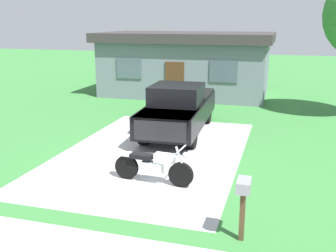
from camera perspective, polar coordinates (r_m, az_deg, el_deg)
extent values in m
plane|color=#397D3B|center=(13.04, -2.19, -3.78)|extent=(80.00, 80.00, 0.00)
cube|color=#B8B8B8|center=(13.04, -2.20, -3.77)|extent=(5.66, 8.98, 0.01)
cube|color=beige|center=(8.09, -16.36, -16.80)|extent=(36.00, 1.80, 0.01)
cylinder|color=black|center=(10.32, 1.85, -6.98)|extent=(0.67, 0.17, 0.66)
cylinder|color=black|center=(10.89, -5.92, -5.86)|extent=(0.67, 0.17, 0.66)
cube|color=silver|center=(10.56, -2.27, -5.94)|extent=(0.58, 0.30, 0.32)
cube|color=silver|center=(10.33, -0.50, -4.64)|extent=(0.54, 0.30, 0.24)
cube|color=black|center=(10.57, -3.79, -4.31)|extent=(0.62, 0.33, 0.12)
cube|color=silver|center=(10.76, -5.97, -4.02)|extent=(0.49, 0.24, 0.08)
cylinder|color=silver|center=(10.19, 1.87, -5.05)|extent=(0.33, 0.09, 0.77)
cylinder|color=silver|center=(10.08, 1.89, -3.34)|extent=(0.10, 0.70, 0.04)
sphere|color=silver|center=(10.09, 2.52, -4.17)|extent=(0.16, 0.16, 0.16)
cylinder|color=black|center=(13.37, 3.35, -1.43)|extent=(0.34, 0.85, 0.84)
cylinder|color=black|center=(13.74, -3.38, -0.97)|extent=(0.34, 0.85, 0.84)
cylinder|color=black|center=(16.71, 5.57, 1.85)|extent=(0.34, 0.85, 0.84)
cylinder|color=black|center=(17.01, 0.09, 2.16)|extent=(0.34, 0.85, 0.84)
cube|color=black|center=(15.13, 1.58, 2.02)|extent=(2.24, 5.68, 0.80)
cube|color=black|center=(13.31, -0.12, 1.55)|extent=(1.98, 1.98, 0.20)
cube|color=black|center=(14.60, 1.26, 4.55)|extent=(1.88, 1.97, 0.70)
cube|color=#3F4C56|center=(13.85, 0.53, 3.56)|extent=(1.71, 0.23, 0.60)
cube|color=black|center=(16.57, 2.73, 4.02)|extent=(2.00, 2.48, 0.50)
cube|color=black|center=(12.52, -1.14, -0.74)|extent=(1.70, 0.17, 0.64)
cube|color=#4C3823|center=(8.01, 10.56, -12.27)|extent=(0.10, 0.10, 1.10)
cube|color=gray|center=(7.76, 10.77, -8.32)|extent=(0.26, 0.48, 0.22)
cube|color=slate|center=(23.17, 2.62, 8.26)|extent=(9.00, 5.00, 3.00)
cube|color=#383333|center=(23.03, 2.68, 12.59)|extent=(9.60, 5.60, 0.50)
cube|color=#4C2D19|center=(20.80, 0.94, 6.27)|extent=(1.00, 0.08, 2.10)
cube|color=#4C5966|center=(21.51, -5.61, 8.23)|extent=(1.40, 0.06, 1.10)
cube|color=#4C5966|center=(20.20, 7.92, 7.73)|extent=(1.40, 0.06, 1.10)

